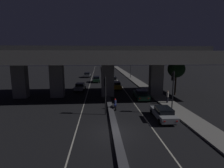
{
  "coord_description": "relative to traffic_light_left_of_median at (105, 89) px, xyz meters",
  "views": [
    {
      "loc": [
        -1.46,
        -15.0,
        7.07
      ],
      "look_at": [
        0.96,
        17.21,
        1.64
      ],
      "focal_mm": 28.0,
      "sensor_mm": 36.0,
      "label": 1
    }
  ],
  "objects": [
    {
      "name": "lane_line_right_inner",
      "position": [
        4.41,
        29.9,
        -3.12
      ],
      "size": [
        0.12,
        126.0,
        0.0
      ],
      "primitive_type": "cube",
      "color": "beige",
      "rests_on": "ground_plane"
    },
    {
      "name": "car_dark_green_second",
      "position": [
        6.03,
        6.91,
        -2.36
      ],
      "size": [
        2.2,
        4.87,
        1.52
      ],
      "rotation": [
        0.0,
        0.0,
        1.52
      ],
      "color": "black",
      "rests_on": "ground_plane"
    },
    {
      "name": "sidewalk_right",
      "position": [
        9.29,
        22.9,
        -3.03
      ],
      "size": [
        2.49,
        126.0,
        0.17
      ],
      "primitive_type": "cube",
      "color": "gray",
      "rests_on": "ground_plane"
    },
    {
      "name": "car_grey_third_oncoming",
      "position": [
        -4.42,
        35.17,
        -2.3
      ],
      "size": [
        2.18,
        4.0,
        1.53
      ],
      "rotation": [
        0.0,
        0.0,
        -1.61
      ],
      "color": "#515459",
      "rests_on": "ground_plane"
    },
    {
      "name": "street_lamp",
      "position": [
        8.49,
        32.46,
        1.42
      ],
      "size": [
        2.77,
        0.32,
        7.54
      ],
      "color": "#2D2D30",
      "rests_on": "ground_plane"
    },
    {
      "name": "pedestrian_on_sidewalk",
      "position": [
        9.17,
        3.89,
        -2.05
      ],
      "size": [
        0.31,
        0.31,
        1.76
      ],
      "color": "black",
      "rests_on": "sidewalk_right"
    },
    {
      "name": "car_silver_lead_oncoming",
      "position": [
        -4.55,
        14.55,
        -2.36
      ],
      "size": [
        2.07,
        4.31,
        1.44
      ],
      "rotation": [
        0.0,
        0.0,
        -1.62
      ],
      "color": "gray",
      "rests_on": "ground_plane"
    },
    {
      "name": "car_silver_lead",
      "position": [
        6.31,
        -2.1,
        -2.39
      ],
      "size": [
        2.02,
        4.69,
        1.38
      ],
      "rotation": [
        0.0,
        0.0,
        1.54
      ],
      "color": "gray",
      "rests_on": "ground_plane"
    },
    {
      "name": "traffic_light_right_of_median",
      "position": [
        8.14,
        -0.01,
        0.4
      ],
      "size": [
        0.3,
        0.49,
        5.16
      ],
      "color": "black",
      "rests_on": "ground_plane"
    },
    {
      "name": "elevated_overpass",
      "position": [
        0.43,
        9.43,
        3.24
      ],
      "size": [
        36.68,
        11.62,
        8.53
      ],
      "color": "gray",
      "rests_on": "ground_plane"
    },
    {
      "name": "car_grey_fourth",
      "position": [
        2.81,
        22.91,
        -2.27
      ],
      "size": [
        2.08,
        4.15,
        1.63
      ],
      "rotation": [
        0.0,
        0.0,
        1.53
      ],
      "color": "#515459",
      "rests_on": "ground_plane"
    },
    {
      "name": "motorcycle_blue_filtering_near",
      "position": [
        1.35,
        1.98,
        -2.52
      ],
      "size": [
        0.33,
        1.87,
        1.4
      ],
      "rotation": [
        0.0,
        0.0,
        1.59
      ],
      "color": "black",
      "rests_on": "ground_plane"
    },
    {
      "name": "car_dark_green_second_oncoming",
      "position": [
        -1.41,
        25.14,
        -2.31
      ],
      "size": [
        1.92,
        4.26,
        1.53
      ],
      "rotation": [
        0.0,
        0.0,
        -1.58
      ],
      "color": "black",
      "rests_on": "ground_plane"
    },
    {
      "name": "car_taxi_yellow_third",
      "position": [
        2.8,
        15.25,
        -2.29
      ],
      "size": [
        1.95,
        4.36,
        1.59
      ],
      "rotation": [
        0.0,
        0.0,
        1.59
      ],
      "color": "gold",
      "rests_on": "ground_plane"
    },
    {
      "name": "ground_plane",
      "position": [
        0.74,
        -5.1,
        -3.12
      ],
      "size": [
        200.0,
        200.0,
        0.0
      ],
      "primitive_type": "plane",
      "color": "black"
    },
    {
      "name": "traffic_light_left_of_median",
      "position": [
        0.0,
        0.0,
        0.0
      ],
      "size": [
        0.3,
        0.49,
        4.56
      ],
      "color": "black",
      "rests_on": "ground_plane"
    },
    {
      "name": "roadside_tree_kerbside_near",
      "position": [
        12.67,
        9.22,
        1.48
      ],
      "size": [
        2.97,
        2.97,
        6.12
      ],
      "color": "#2D2116",
      "rests_on": "ground_plane"
    },
    {
      "name": "median_divider",
      "position": [
        0.74,
        29.9,
        -3.0
      ],
      "size": [
        0.67,
        126.0,
        0.23
      ],
      "primitive_type": "cube",
      "color": "#4C4C51",
      "rests_on": "ground_plane"
    },
    {
      "name": "lane_line_left_inner",
      "position": [
        -2.94,
        29.9,
        -3.12
      ],
      "size": [
        0.12,
        126.0,
        0.0
      ],
      "primitive_type": "cube",
      "color": "beige",
      "rests_on": "ground_plane"
    }
  ]
}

